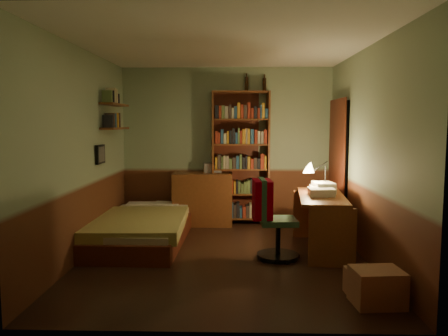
{
  "coord_description": "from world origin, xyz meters",
  "views": [
    {
      "loc": [
        0.15,
        -5.36,
        1.68
      ],
      "look_at": [
        0.0,
        0.25,
        1.1
      ],
      "focal_mm": 35.0,
      "sensor_mm": 36.0,
      "label": 1
    }
  ],
  "objects_px": {
    "bookshelf": "(240,158)",
    "cardboard_box_a": "(377,287)",
    "desk_lamp": "(326,167)",
    "bed": "(141,218)",
    "mini_stereo": "(212,167)",
    "dresser": "(203,199)",
    "desk": "(321,223)",
    "office_chair": "(278,222)",
    "cardboard_box_b": "(366,283)"
  },
  "relations": [
    {
      "from": "desk",
      "to": "cardboard_box_a",
      "type": "height_order",
      "value": "desk"
    },
    {
      "from": "dresser",
      "to": "bed",
      "type": "bearing_deg",
      "value": -127.71
    },
    {
      "from": "bookshelf",
      "to": "desk_lamp",
      "type": "bearing_deg",
      "value": -50.58
    },
    {
      "from": "office_chair",
      "to": "cardboard_box_b",
      "type": "bearing_deg",
      "value": -61.02
    },
    {
      "from": "desk_lamp",
      "to": "office_chair",
      "type": "distance_m",
      "value": 1.16
    },
    {
      "from": "bookshelf",
      "to": "cardboard_box_a",
      "type": "distance_m",
      "value": 3.62
    },
    {
      "from": "desk",
      "to": "cardboard_box_b",
      "type": "relative_size",
      "value": 3.83
    },
    {
      "from": "bookshelf",
      "to": "bed",
      "type": "bearing_deg",
      "value": -145.19
    },
    {
      "from": "mini_stereo",
      "to": "office_chair",
      "type": "relative_size",
      "value": 0.31
    },
    {
      "from": "desk",
      "to": "cardboard_box_b",
      "type": "bearing_deg",
      "value": -78.53
    },
    {
      "from": "office_chair",
      "to": "cardboard_box_a",
      "type": "xyz_separation_m",
      "value": [
        0.78,
        -1.38,
        -0.3
      ]
    },
    {
      "from": "bed",
      "to": "cardboard_box_b",
      "type": "xyz_separation_m",
      "value": [
        2.61,
        -1.91,
        -0.2
      ]
    },
    {
      "from": "desk",
      "to": "cardboard_box_a",
      "type": "relative_size",
      "value": 3.1
    },
    {
      "from": "cardboard_box_b",
      "to": "bookshelf",
      "type": "bearing_deg",
      "value": 111.33
    },
    {
      "from": "bookshelf",
      "to": "cardboard_box_b",
      "type": "height_order",
      "value": "bookshelf"
    },
    {
      "from": "desk",
      "to": "cardboard_box_a",
      "type": "distance_m",
      "value": 1.74
    },
    {
      "from": "bookshelf",
      "to": "desk_lamp",
      "type": "xyz_separation_m",
      "value": [
        1.16,
        -1.21,
        -0.02
      ]
    },
    {
      "from": "office_chair",
      "to": "cardboard_box_b",
      "type": "distance_m",
      "value": 1.42
    },
    {
      "from": "bookshelf",
      "to": "office_chair",
      "type": "relative_size",
      "value": 2.37
    },
    {
      "from": "cardboard_box_a",
      "to": "cardboard_box_b",
      "type": "distance_m",
      "value": 0.22
    },
    {
      "from": "dresser",
      "to": "bookshelf",
      "type": "height_order",
      "value": "bookshelf"
    },
    {
      "from": "bed",
      "to": "office_chair",
      "type": "xyz_separation_m",
      "value": [
        1.87,
        -0.74,
        0.13
      ]
    },
    {
      "from": "bed",
      "to": "office_chair",
      "type": "relative_size",
      "value": 2.4
    },
    {
      "from": "mini_stereo",
      "to": "bookshelf",
      "type": "distance_m",
      "value": 0.49
    },
    {
      "from": "bed",
      "to": "cardboard_box_b",
      "type": "height_order",
      "value": "bed"
    },
    {
      "from": "bed",
      "to": "bookshelf",
      "type": "relative_size",
      "value": 1.01
    },
    {
      "from": "desk",
      "to": "dresser",
      "type": "bearing_deg",
      "value": 144.58
    },
    {
      "from": "bed",
      "to": "mini_stereo",
      "type": "relative_size",
      "value": 7.78
    },
    {
      "from": "bookshelf",
      "to": "cardboard_box_a",
      "type": "height_order",
      "value": "bookshelf"
    },
    {
      "from": "cardboard_box_b",
      "to": "cardboard_box_a",
      "type": "bearing_deg",
      "value": -79.0
    },
    {
      "from": "bookshelf",
      "to": "desk",
      "type": "bearing_deg",
      "value": -60.31
    },
    {
      "from": "bed",
      "to": "mini_stereo",
      "type": "xyz_separation_m",
      "value": [
        0.95,
        1.19,
        0.61
      ]
    },
    {
      "from": "mini_stereo",
      "to": "desk",
      "type": "xyz_separation_m",
      "value": [
        1.51,
        -1.59,
        -0.57
      ]
    },
    {
      "from": "desk",
      "to": "mini_stereo",
      "type": "bearing_deg",
      "value": 139.47
    },
    {
      "from": "dresser",
      "to": "mini_stereo",
      "type": "height_order",
      "value": "mini_stereo"
    },
    {
      "from": "dresser",
      "to": "cardboard_box_a",
      "type": "distance_m",
      "value": 3.7
    },
    {
      "from": "dresser",
      "to": "cardboard_box_b",
      "type": "xyz_separation_m",
      "value": [
        1.81,
        -2.97,
        -0.3
      ]
    },
    {
      "from": "cardboard_box_a",
      "to": "desk",
      "type": "bearing_deg",
      "value": 96.23
    },
    {
      "from": "dresser",
      "to": "office_chair",
      "type": "distance_m",
      "value": 2.1
    },
    {
      "from": "mini_stereo",
      "to": "desk_lamp",
      "type": "height_order",
      "value": "desk_lamp"
    },
    {
      "from": "cardboard_box_b",
      "to": "dresser",
      "type": "bearing_deg",
      "value": 121.36
    },
    {
      "from": "dresser",
      "to": "desk_lamp",
      "type": "height_order",
      "value": "desk_lamp"
    },
    {
      "from": "bed",
      "to": "dresser",
      "type": "height_order",
      "value": "dresser"
    },
    {
      "from": "bed",
      "to": "desk",
      "type": "distance_m",
      "value": 2.5
    },
    {
      "from": "desk",
      "to": "desk_lamp",
      "type": "distance_m",
      "value": 0.79
    },
    {
      "from": "office_chair",
      "to": "cardboard_box_b",
      "type": "height_order",
      "value": "office_chair"
    },
    {
      "from": "cardboard_box_b",
      "to": "bed",
      "type": "bearing_deg",
      "value": 143.87
    },
    {
      "from": "dresser",
      "to": "cardboard_box_b",
      "type": "relative_size",
      "value": 2.68
    },
    {
      "from": "cardboard_box_b",
      "to": "desk_lamp",
      "type": "bearing_deg",
      "value": 91.06
    },
    {
      "from": "dresser",
      "to": "office_chair",
      "type": "xyz_separation_m",
      "value": [
        1.07,
        -1.81,
        0.03
      ]
    }
  ]
}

